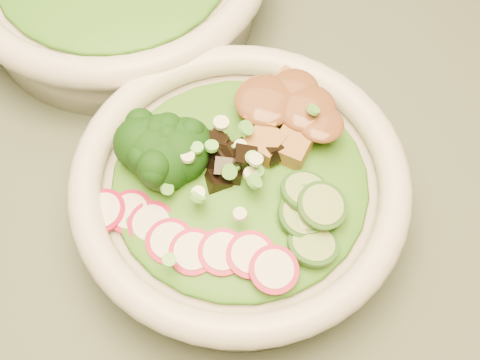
% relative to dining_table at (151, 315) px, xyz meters
% --- Properties ---
extents(dining_table, '(1.20, 0.80, 0.75)m').
position_rel_dining_table_xyz_m(dining_table, '(0.00, 0.00, 0.00)').
color(dining_table, black).
rests_on(dining_table, ground).
extents(salad_bowl, '(0.23, 0.23, 0.06)m').
position_rel_dining_table_xyz_m(salad_bowl, '(0.05, 0.07, 0.15)').
color(salad_bowl, silver).
rests_on(salad_bowl, dining_table).
extents(lettuce_bed, '(0.17, 0.17, 0.02)m').
position_rel_dining_table_xyz_m(lettuce_bed, '(0.05, 0.07, 0.17)').
color(lettuce_bed, '#266C16').
rests_on(lettuce_bed, salad_bowl).
extents(broccoli_florets, '(0.08, 0.07, 0.04)m').
position_rel_dining_table_xyz_m(broccoli_florets, '(0.00, 0.07, 0.18)').
color(broccoli_florets, black).
rests_on(broccoli_florets, salad_bowl).
extents(radish_slices, '(0.10, 0.05, 0.02)m').
position_rel_dining_table_xyz_m(radish_slices, '(0.05, 0.01, 0.17)').
color(radish_slices, '#A30C33').
rests_on(radish_slices, salad_bowl).
extents(cucumber_slices, '(0.07, 0.07, 0.03)m').
position_rel_dining_table_xyz_m(cucumber_slices, '(0.11, 0.06, 0.18)').
color(cucumber_slices, '#98BB68').
rests_on(cucumber_slices, salad_bowl).
extents(mushroom_heap, '(0.07, 0.07, 0.03)m').
position_rel_dining_table_xyz_m(mushroom_heap, '(0.06, 0.08, 0.18)').
color(mushroom_heap, black).
rests_on(mushroom_heap, salad_bowl).
extents(tofu_cubes, '(0.09, 0.07, 0.03)m').
position_rel_dining_table_xyz_m(tofu_cubes, '(0.06, 0.12, 0.18)').
color(tofu_cubes, brown).
rests_on(tofu_cubes, salad_bowl).
extents(peanut_sauce, '(0.06, 0.05, 0.01)m').
position_rel_dining_table_xyz_m(peanut_sauce, '(0.06, 0.12, 0.19)').
color(peanut_sauce, brown).
rests_on(peanut_sauce, tofu_cubes).
extents(scallion_garnish, '(0.16, 0.16, 0.02)m').
position_rel_dining_table_xyz_m(scallion_garnish, '(0.05, 0.07, 0.19)').
color(scallion_garnish, '#5FBD42').
rests_on(scallion_garnish, salad_bowl).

